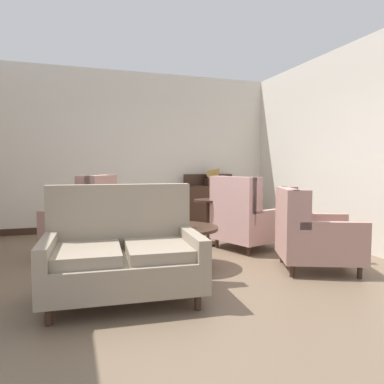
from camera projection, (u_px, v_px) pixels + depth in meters
name	position (u px, v px, depth m)	size (l,w,h in m)	color
ground	(185.00, 272.00, 4.18)	(8.71, 8.71, 0.00)	brown
wall_back	(137.00, 151.00, 7.01)	(5.60, 0.08, 3.02)	silver
wall_right	(328.00, 148.00, 5.82)	(0.08, 4.35, 3.02)	silver
baseboard_back	(138.00, 226.00, 7.07)	(5.44, 0.03, 0.12)	#382319
coffee_table	(181.00, 234.00, 4.35)	(0.91, 0.91, 0.50)	#382319
porcelain_vase	(182.00, 216.00, 4.27)	(0.14, 0.14, 0.33)	#4C7A66
settee	(123.00, 254.00, 3.33)	(1.45, 0.99, 1.05)	gray
armchair_beside_settee	(311.00, 235.00, 4.25)	(1.12, 1.06, 0.97)	tan
armchair_near_window	(244.00, 219.00, 5.30)	(1.05, 1.03, 1.08)	tan
armchair_foreground_right	(86.00, 223.00, 4.82)	(1.04, 1.03, 1.11)	tan
side_table	(208.00, 218.00, 5.58)	(0.45, 0.45, 0.71)	#382319
sideboard	(211.00, 203.00, 7.27)	(1.05, 0.36, 1.06)	#382319
gramophone	(215.00, 175.00, 7.16)	(0.40, 0.45, 0.46)	#382319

